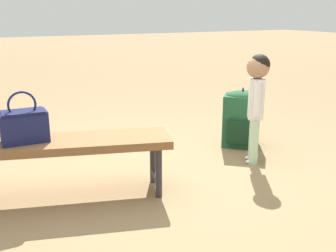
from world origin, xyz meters
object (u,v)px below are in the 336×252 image
at_px(child_standing, 257,92).
at_px(backpack_large, 242,117).
at_px(handbag, 24,125).
at_px(park_bench, 61,147).

distance_m(child_standing, backpack_large, 0.59).
xyz_separation_m(handbag, backpack_large, (2.14, 0.30, -0.27)).
relative_size(park_bench, handbag, 4.48).
height_order(handbag, backpack_large, handbag).
bearing_deg(child_standing, handbag, 175.99).
bearing_deg(backpack_large, child_standing, -113.06).
bearing_deg(park_bench, backpack_large, 10.75).
distance_m(park_bench, handbag, 0.30).
relative_size(park_bench, child_standing, 1.66).
xyz_separation_m(park_bench, handbag, (-0.23, 0.06, 0.18)).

